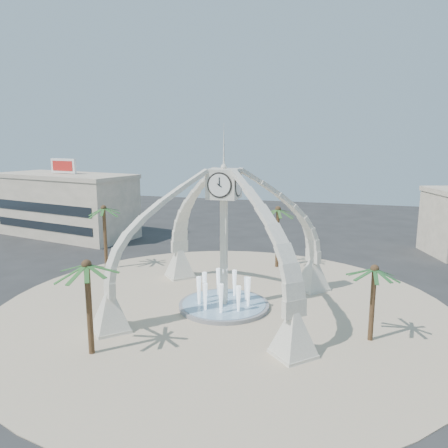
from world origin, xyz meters
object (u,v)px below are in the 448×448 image
(fountain, at_px, (224,305))
(palm_north, at_px, (278,210))
(palm_west, at_px, (104,209))
(palm_south, at_px, (87,266))
(clock_tower, at_px, (224,237))
(palm_east, at_px, (375,270))

(fountain, height_order, palm_north, palm_north)
(fountain, relative_size, palm_north, 1.04)
(palm_west, bearing_deg, palm_south, -61.46)
(palm_west, bearing_deg, clock_tower, -24.68)
(fountain, bearing_deg, clock_tower, -90.00)
(clock_tower, bearing_deg, fountain, 90.00)
(fountain, bearing_deg, palm_east, -14.12)
(palm_north, bearing_deg, clock_tower, -99.59)
(clock_tower, relative_size, palm_north, 2.33)
(palm_south, bearing_deg, palm_west, 118.54)
(clock_tower, xyz_separation_m, fountain, (0.00, 0.00, -6.20))
(clock_tower, xyz_separation_m, palm_north, (2.35, 13.90, 0.28))
(clock_tower, distance_m, palm_west, 18.01)
(clock_tower, height_order, palm_north, clock_tower)
(palm_west, xyz_separation_m, palm_south, (9.93, -18.27, -0.66))
(clock_tower, height_order, palm_east, clock_tower)
(clock_tower, height_order, palm_south, clock_tower)
(clock_tower, bearing_deg, palm_east, -14.12)
(palm_east, relative_size, palm_south, 0.86)
(palm_west, distance_m, palm_north, 19.77)
(fountain, height_order, palm_east, palm_east)
(clock_tower, distance_m, palm_east, 12.68)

